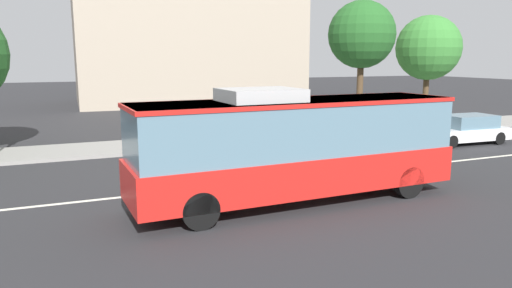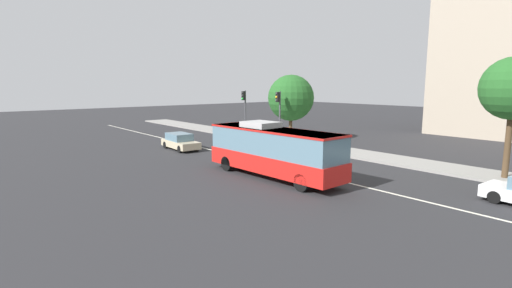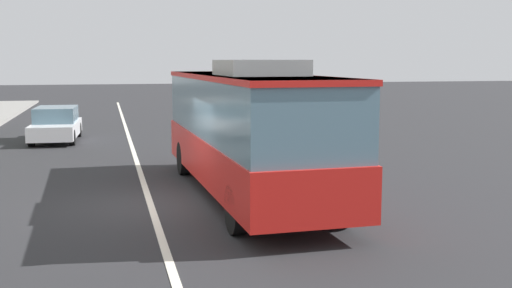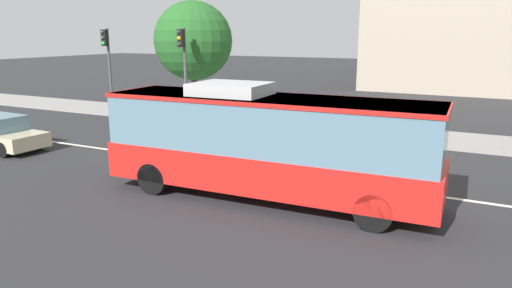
# 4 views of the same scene
# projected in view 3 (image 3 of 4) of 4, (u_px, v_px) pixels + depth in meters

# --- Properties ---
(ground_plane) EXTENTS (160.00, 160.00, 0.00)m
(ground_plane) POSITION_uv_depth(u_px,v_px,m) (150.00, 204.00, 14.93)
(ground_plane) COLOR #28282B
(lane_centre_line) EXTENTS (76.00, 0.16, 0.01)m
(lane_centre_line) POSITION_uv_depth(u_px,v_px,m) (150.00, 204.00, 14.93)
(lane_centre_line) COLOR silver
(lane_centre_line) RESTS_ON ground_plane
(transit_bus) EXTENTS (10.07, 2.81, 3.46)m
(transit_bus) POSITION_uv_depth(u_px,v_px,m) (247.00, 126.00, 15.65)
(transit_bus) COLOR red
(transit_bus) RESTS_ON ground_plane
(sedan_white) EXTENTS (4.58, 2.00, 1.46)m
(sedan_white) POSITION_uv_depth(u_px,v_px,m) (56.00, 124.00, 26.65)
(sedan_white) COLOR white
(sedan_white) RESTS_ON ground_plane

